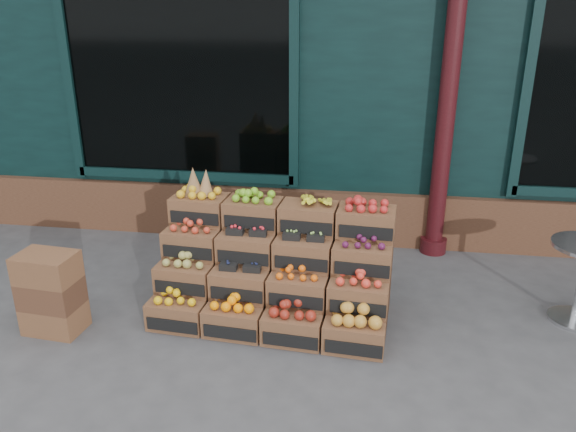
# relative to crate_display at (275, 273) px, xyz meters

# --- Properties ---
(ground) EXTENTS (60.00, 60.00, 0.00)m
(ground) POSITION_rel_crate_display_xyz_m (0.29, -0.55, -0.38)
(ground) COLOR #404042
(ground) RESTS_ON ground
(shop_facade) EXTENTS (12.00, 6.24, 4.80)m
(shop_facade) POSITION_rel_crate_display_xyz_m (0.30, 4.56, 2.02)
(shop_facade) COLOR black
(shop_facade) RESTS_ON ground
(crate_display) EXTENTS (2.02, 1.09, 1.22)m
(crate_display) POSITION_rel_crate_display_xyz_m (0.00, 0.00, 0.00)
(crate_display) COLOR brown
(crate_display) RESTS_ON ground
(spare_crates) EXTENTS (0.49, 0.36, 0.69)m
(spare_crates) POSITION_rel_crate_display_xyz_m (-1.75, -0.56, -0.03)
(spare_crates) COLOR brown
(spare_crates) RESTS_ON ground
(shopkeeper) EXTENTS (0.70, 0.51, 1.77)m
(shopkeeper) POSITION_rel_crate_display_xyz_m (-0.91, 2.27, 0.51)
(shopkeeper) COLOR #164E1E
(shopkeeper) RESTS_ON ground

